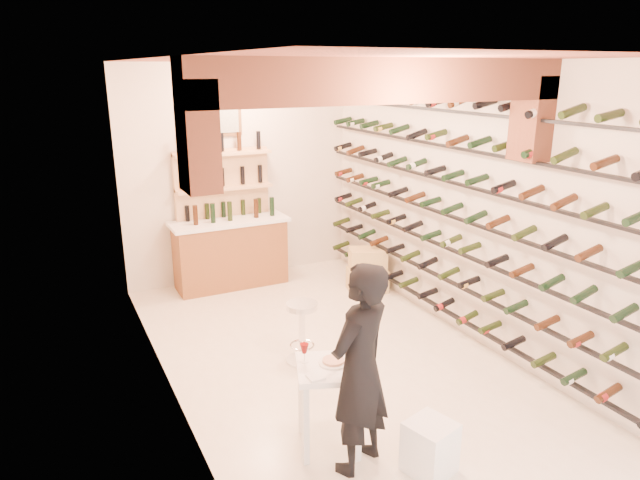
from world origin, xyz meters
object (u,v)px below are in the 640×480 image
at_px(tasting_table, 329,380).
at_px(chrome_barstool, 302,328).
at_px(crate_lower, 367,280).
at_px(back_counter, 231,251).
at_px(wine_rack, 449,209).
at_px(white_stool, 430,447).
at_px(person, 360,369).

bearing_deg(tasting_table, chrome_barstool, 94.86).
distance_m(tasting_table, crate_lower, 3.66).
bearing_deg(chrome_barstool, back_counter, 89.23).
xyz_separation_m(back_counter, tasting_table, (-0.45, -4.01, 0.10)).
height_order(tasting_table, chrome_barstool, tasting_table).
height_order(wine_rack, chrome_barstool, wine_rack).
relative_size(white_stool, person, 0.25).
bearing_deg(person, chrome_barstool, -125.96).
bearing_deg(crate_lower, chrome_barstool, -139.32).
distance_m(tasting_table, chrome_barstool, 1.51).
bearing_deg(back_counter, tasting_table, -96.40).
height_order(wine_rack, back_counter, wine_rack).
distance_m(white_stool, chrome_barstool, 2.09).
relative_size(tasting_table, chrome_barstool, 1.34).
bearing_deg(chrome_barstool, person, -100.03).
relative_size(wine_rack, crate_lower, 10.28).
bearing_deg(chrome_barstool, crate_lower, 40.68).
bearing_deg(person, tasting_table, -97.83).
relative_size(person, chrome_barstool, 2.51).
distance_m(person, chrome_barstool, 1.84).
relative_size(wine_rack, chrome_barstool, 8.18).
height_order(chrome_barstool, crate_lower, chrome_barstool).
xyz_separation_m(person, chrome_barstool, (0.31, 1.75, -0.47)).
relative_size(chrome_barstool, crate_lower, 1.26).
xyz_separation_m(white_stool, chrome_barstool, (-0.16, 2.08, 0.19)).
height_order(tasting_table, white_stool, tasting_table).
xyz_separation_m(chrome_barstool, crate_lower, (1.73, 1.49, -0.24)).
xyz_separation_m(back_counter, white_stool, (0.13, -4.66, -0.32)).
relative_size(white_stool, crate_lower, 0.78).
xyz_separation_m(back_counter, chrome_barstool, (-0.03, -2.58, -0.13)).
relative_size(wine_rack, tasting_table, 6.12).
bearing_deg(white_stool, tasting_table, 131.93).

